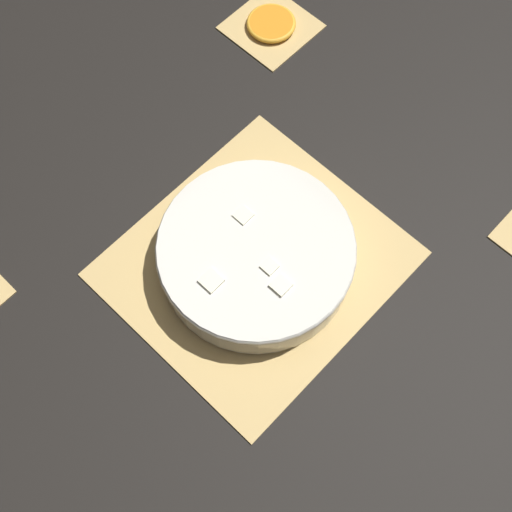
% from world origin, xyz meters
% --- Properties ---
extents(ground_plane, '(6.00, 6.00, 0.00)m').
position_xyz_m(ground_plane, '(0.00, 0.00, 0.00)').
color(ground_plane, black).
extents(bamboo_mat_center, '(0.40, 0.37, 0.01)m').
position_xyz_m(bamboo_mat_center, '(0.00, 0.00, 0.00)').
color(bamboo_mat_center, tan).
rests_on(bamboo_mat_center, ground_plane).
extents(coaster_mat_near_left, '(0.14, 0.14, 0.01)m').
position_xyz_m(coaster_mat_near_left, '(-0.35, -0.30, 0.00)').
color(coaster_mat_near_left, tan).
rests_on(coaster_mat_near_left, ground_plane).
extents(fruit_salad_bowl, '(0.29, 0.29, 0.07)m').
position_xyz_m(fruit_salad_bowl, '(0.00, -0.00, 0.04)').
color(fruit_salad_bowl, silver).
rests_on(fruit_salad_bowl, bamboo_mat_center).
extents(orange_slice_whole, '(0.09, 0.09, 0.01)m').
position_xyz_m(orange_slice_whole, '(-0.35, -0.30, 0.01)').
color(orange_slice_whole, orange).
rests_on(orange_slice_whole, coaster_mat_near_left).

